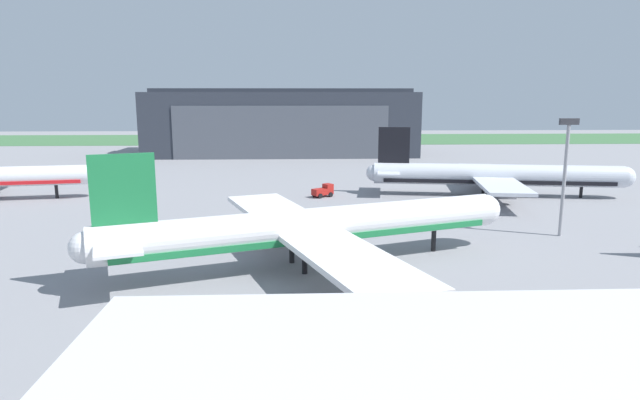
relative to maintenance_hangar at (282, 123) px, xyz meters
The scene contains 7 objects.
ground_plane 106.66m from the maintenance_hangar, 90.16° to the right, with size 440.00×440.00×0.00m, color gray.
grass_field_strip 58.00m from the maintenance_hangar, 90.29° to the left, with size 440.00×56.00×0.08m, color #3E6D41.
maintenance_hangar is the anchor object (origin of this frame).
airliner_near_left 116.98m from the maintenance_hangar, 86.97° to the right, with size 45.09×42.21×12.79m.
airliner_far_right 86.77m from the maintenance_hangar, 62.15° to the right, with size 46.69×36.73×12.34m.
fuel_bowser 77.21m from the maintenance_hangar, 83.04° to the right, with size 4.13×3.56×2.27m.
apron_light_mast 112.09m from the maintenance_hangar, 69.80° to the right, with size 2.40×0.50×15.15m.
Camera 1 is at (4.98, -66.12, 17.89)m, focal length 30.48 mm.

